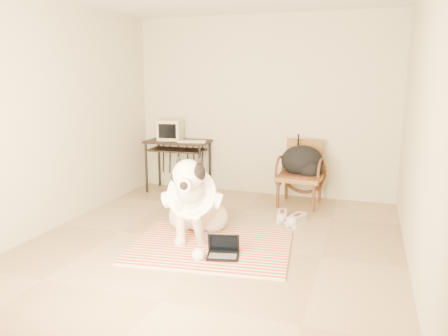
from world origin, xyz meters
The scene contains 16 objects.
floor centered at (0.00, 0.00, 0.00)m, with size 4.50×4.50×0.00m, color #977C5C.
wall_back centered at (0.00, 2.25, 1.35)m, with size 4.50×4.50×0.00m, color #BEB79C.
wall_front centered at (0.00, -2.25, 1.35)m, with size 4.50×4.50×0.00m, color #BEB79C.
wall_left centered at (-2.00, 0.00, 1.35)m, with size 4.50×4.50×0.00m, color #BEB79C.
wall_right centered at (2.00, 0.00, 1.35)m, with size 4.50×4.50×0.00m, color #BEB79C.
rug centered at (0.01, -0.11, 0.01)m, with size 1.82×1.47×0.02m.
dog centered at (-0.25, 0.11, 0.42)m, with size 0.73×1.40×1.06m.
laptop centered at (0.23, -0.33, 0.08)m, with size 0.37×0.30×0.23m.
computer_desk centered at (-1.28, 1.93, 0.70)m, with size 0.99×0.56×0.82m.
crt_monitor centered at (-1.41, 1.97, 0.98)m, with size 0.40×0.38×0.32m.
desk_keyboard centered at (-0.99, 1.83, 0.83)m, with size 0.42×0.15×0.03m, color #BAAF92.
pc_tower centered at (-1.10, 1.93, 0.20)m, with size 0.21×0.44×0.40m.
rattan_chair centered at (0.67, 1.84, 0.46)m, with size 0.63×0.61×0.91m.
backpack centered at (0.71, 1.80, 0.62)m, with size 0.61×0.49×0.44m.
sneaker_left centered at (0.57, 1.05, 0.05)m, with size 0.16×0.32×0.11m.
sneaker_right centered at (0.77, 0.95, 0.05)m, with size 0.23×0.35×0.11m.
Camera 1 is at (1.54, -4.26, 1.81)m, focal length 35.00 mm.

